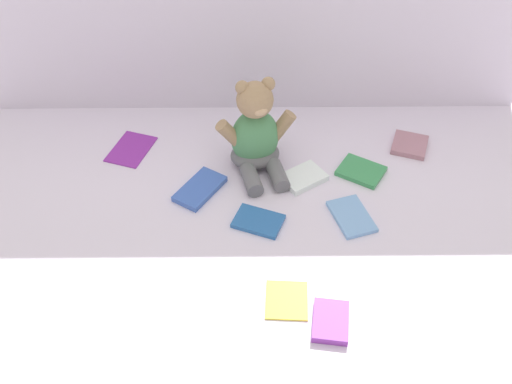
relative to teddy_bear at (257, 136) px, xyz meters
name	(u,v)px	position (x,y,z in m)	size (l,w,h in m)	color
ground_plane	(255,193)	(0.00, -0.12, -0.10)	(3.20, 3.20, 0.00)	silver
teddy_bear	(257,136)	(0.00, 0.00, 0.00)	(0.22, 0.21, 0.26)	#4C8C59
book_case_0	(287,300)	(0.06, -0.45, -0.09)	(0.09, 0.10, 0.01)	yellow
book_case_1	(331,321)	(0.15, -0.51, -0.09)	(0.07, 0.10, 0.02)	purple
book_case_2	(200,189)	(-0.15, -0.11, -0.09)	(0.08, 0.14, 0.02)	#3B61BB
book_case_3	(361,171)	(0.28, -0.04, -0.09)	(0.09, 0.11, 0.01)	#389051
book_case_4	(258,221)	(0.00, -0.22, -0.09)	(0.08, 0.12, 0.01)	#2860A5
book_case_5	(303,177)	(0.12, -0.07, -0.09)	(0.08, 0.11, 0.02)	white
book_case_6	(131,149)	(-0.35, 0.06, -0.09)	(0.10, 0.14, 0.01)	purple
book_case_7	(352,216)	(0.23, -0.21, -0.09)	(0.08, 0.13, 0.01)	#75A6DD
book_case_8	(410,145)	(0.43, 0.07, -0.09)	(0.10, 0.09, 0.01)	#A4707F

